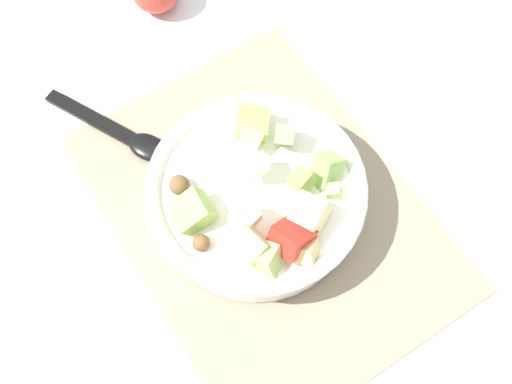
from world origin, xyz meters
name	(u,v)px	position (x,y,z in m)	size (l,w,h in m)	color
ground_plane	(266,211)	(0.00, 0.00, 0.00)	(2.40, 2.40, 0.00)	silver
placemat	(266,210)	(0.00, 0.00, 0.00)	(0.47, 0.34, 0.01)	gray
salad_bowl	(256,196)	(0.01, 0.01, 0.05)	(0.26, 0.26, 0.10)	white
serving_spoon	(126,136)	(0.18, 0.10, 0.01)	(0.18, 0.11, 0.01)	black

